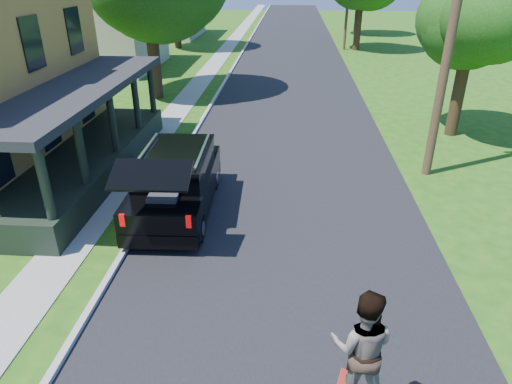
# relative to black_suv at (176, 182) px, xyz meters

# --- Properties ---
(ground) EXTENTS (140.00, 140.00, 0.00)m
(ground) POSITION_rel_black_suv_xyz_m (3.20, -3.62, -0.94)
(ground) COLOR #205410
(ground) RESTS_ON ground
(street) EXTENTS (8.00, 120.00, 0.02)m
(street) POSITION_rel_black_suv_xyz_m (3.20, 16.38, -0.94)
(street) COLOR black
(street) RESTS_ON ground
(curb) EXTENTS (0.15, 120.00, 0.12)m
(curb) POSITION_rel_black_suv_xyz_m (-0.85, 16.38, -0.94)
(curb) COLOR #ACADA7
(curb) RESTS_ON ground
(sidewalk) EXTENTS (1.30, 120.00, 0.03)m
(sidewalk) POSITION_rel_black_suv_xyz_m (-2.40, 16.38, -0.94)
(sidewalk) COLOR gray
(sidewalk) RESTS_ON ground
(front_walk) EXTENTS (6.50, 1.20, 0.03)m
(front_walk) POSITION_rel_black_suv_xyz_m (-6.30, 2.38, -0.94)
(front_walk) COLOR gray
(front_walk) RESTS_ON ground
(neighbor_house_mid) EXTENTS (12.78, 12.78, 8.30)m
(neighbor_house_mid) POSITION_rel_black_suv_xyz_m (-10.30, 20.38, 3.25)
(neighbor_house_mid) COLOR #ABA597
(neighbor_house_mid) RESTS_ON ground
(black_suv) EXTENTS (2.18, 5.32, 2.45)m
(black_suv) POSITION_rel_black_suv_xyz_m (0.00, 0.00, 0.00)
(black_suv) COLOR black
(black_suv) RESTS_ON ground
(skateboarder) EXTENTS (1.10, 0.94, 1.98)m
(skateboarder) POSITION_rel_black_suv_xyz_m (4.40, -6.62, 0.61)
(skateboarder) COLOR black
(skateboarder) RESTS_ON ground
(tree_right_near) EXTENTS (4.94, 5.23, 6.60)m
(tree_right_near) POSITION_rel_black_suv_xyz_m (10.17, 7.68, 3.52)
(tree_right_near) COLOR black
(tree_right_near) RESTS_ON ground
(utility_pole_near) EXTENTS (1.82, 0.43, 10.14)m
(utility_pole_near) POSITION_rel_black_suv_xyz_m (8.07, 3.33, 4.29)
(utility_pole_near) COLOR #4A2E22
(utility_pole_near) RESTS_ON ground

